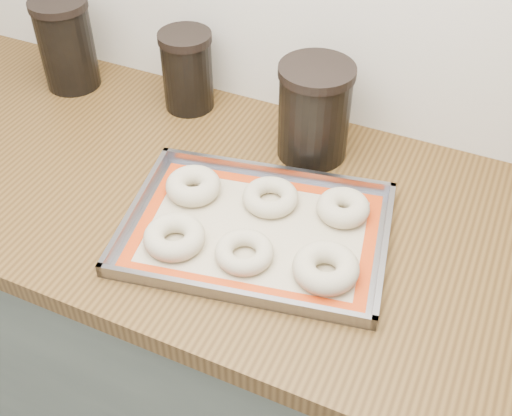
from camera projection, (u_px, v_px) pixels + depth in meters
The scene contains 13 objects.
cabinet at pixel (183, 324), 1.57m from camera, with size 3.00×0.65×0.86m, color slate.
countertop at pixel (166, 184), 1.27m from camera, with size 3.06×0.68×0.04m, color brown.
baking_tray at pixel (256, 230), 1.14m from camera, with size 0.51×0.41×0.03m.
baking_mat at pixel (256, 231), 1.14m from camera, with size 0.47×0.36×0.00m.
bagel_front_left at pixel (174, 237), 1.10m from camera, with size 0.11×0.11×0.04m, color beige.
bagel_front_mid at pixel (244, 252), 1.08m from camera, with size 0.10×0.10×0.03m, color beige.
bagel_front_right at pixel (326, 268), 1.05m from camera, with size 0.11×0.11×0.04m, color beige.
bagel_back_left at pixel (193, 186), 1.20m from camera, with size 0.10×0.10×0.04m, color beige.
bagel_back_mid at pixel (270, 197), 1.18m from camera, with size 0.10×0.10×0.03m, color beige.
bagel_back_right at pixel (343, 208), 1.15m from camera, with size 0.10×0.10×0.04m, color beige.
canister_left at pixel (66, 44), 1.44m from camera, with size 0.13×0.13×0.21m.
canister_mid at pixel (187, 71), 1.38m from camera, with size 0.11×0.11×0.18m.
canister_right at pixel (314, 112), 1.25m from camera, with size 0.15×0.15×0.20m.
Camera 1 is at (0.56, 0.87, 1.70)m, focal length 45.00 mm.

